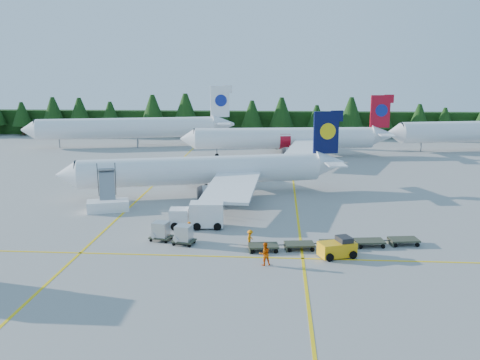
# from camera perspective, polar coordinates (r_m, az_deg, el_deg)

# --- Properties ---
(ground) EXTENTS (320.00, 320.00, 0.00)m
(ground) POSITION_cam_1_polar(r_m,az_deg,el_deg) (53.37, -0.06, -6.01)
(ground) COLOR #989792
(ground) RESTS_ON ground
(taxi_stripe_a) EXTENTS (0.25, 120.00, 0.01)m
(taxi_stripe_a) POSITION_cam_1_polar(r_m,az_deg,el_deg) (74.67, -9.69, -1.00)
(taxi_stripe_a) COLOR yellow
(taxi_stripe_a) RESTS_ON ground
(taxi_stripe_b) EXTENTS (0.25, 120.00, 0.01)m
(taxi_stripe_b) POSITION_cam_1_polar(r_m,az_deg,el_deg) (72.57, 5.84, -1.26)
(taxi_stripe_b) COLOR yellow
(taxi_stripe_b) RESTS_ON ground
(taxi_stripe_cross) EXTENTS (80.00, 0.25, 0.01)m
(taxi_stripe_cross) POSITION_cam_1_polar(r_m,az_deg,el_deg) (47.71, -0.59, -8.20)
(taxi_stripe_cross) COLOR yellow
(taxi_stripe_cross) RESTS_ON ground
(treeline_hedge) EXTENTS (220.00, 4.00, 6.00)m
(treeline_hedge) POSITION_cam_1_polar(r_m,az_deg,el_deg) (133.40, 2.54, 6.05)
(treeline_hedge) COLOR black
(treeline_hedge) RESTS_ON ground
(airliner_navy) EXTENTS (36.17, 29.37, 10.74)m
(airliner_navy) POSITION_cam_1_polar(r_m,az_deg,el_deg) (69.90, -4.66, 0.96)
(airliner_navy) COLOR white
(airliner_navy) RESTS_ON ground
(airliner_red) EXTENTS (39.37, 32.20, 11.48)m
(airliner_red) POSITION_cam_1_polar(r_m,az_deg,el_deg) (101.00, 4.36, 4.44)
(airliner_red) COLOR white
(airliner_red) RESTS_ON ground
(airliner_far_left) EXTENTS (42.87, 13.84, 12.69)m
(airliner_far_left) POSITION_cam_1_polar(r_m,az_deg,el_deg) (117.02, -12.57, 5.46)
(airliner_far_left) COLOR white
(airliner_far_left) RESTS_ON ground
(airliner_far_right) EXTENTS (42.18, 12.83, 12.44)m
(airliner_far_right) POSITION_cam_1_polar(r_m,az_deg,el_deg) (119.42, 24.20, 4.79)
(airliner_far_right) COLOR white
(airliner_far_right) RESTS_ON ground
(airstairs) EXTENTS (5.30, 7.19, 4.28)m
(airstairs) POSITION_cam_1_polar(r_m,az_deg,el_deg) (64.63, -13.92, -2.33)
(airstairs) COLOR white
(airstairs) RESTS_ON ground
(service_truck) EXTENTS (5.71, 2.41, 2.69)m
(service_truck) POSITION_cam_1_polar(r_m,az_deg,el_deg) (56.03, -4.61, -3.76)
(service_truck) COLOR silver
(service_truck) RESTS_ON ground
(baggage_tug) EXTENTS (3.54, 2.71, 1.69)m
(baggage_tug) POSITION_cam_1_polar(r_m,az_deg,el_deg) (48.27, 10.40, -7.13)
(baggage_tug) COLOR #F2A60D
(baggage_tug) RESTS_ON ground
(dolly_train) EXTENTS (16.07, 4.77, 0.16)m
(dolly_train) POSITION_cam_1_polar(r_m,az_deg,el_deg) (50.69, 10.08, -6.58)
(dolly_train) COLOR #363A2A
(dolly_train) RESTS_ON ground
(uld_pair) EXTENTS (4.73, 2.97, 1.56)m
(uld_pair) POSITION_cam_1_polar(r_m,az_deg,el_deg) (51.60, -7.25, -5.52)
(uld_pair) COLOR #363A2A
(uld_pair) RESTS_ON ground
(crew_a) EXTENTS (0.81, 0.70, 1.86)m
(crew_a) POSITION_cam_1_polar(r_m,az_deg,el_deg) (52.07, -5.39, -5.45)
(crew_a) COLOR orange
(crew_a) RESTS_ON ground
(crew_b) EXTENTS (1.17, 1.04, 2.00)m
(crew_b) POSITION_cam_1_polar(r_m,az_deg,el_deg) (45.55, 2.65, -7.87)
(crew_b) COLOR #DD5404
(crew_b) RESTS_ON ground
(crew_c) EXTENTS (0.62, 0.77, 1.61)m
(crew_c) POSITION_cam_1_polar(r_m,az_deg,el_deg) (50.11, 1.09, -6.24)
(crew_c) COLOR orange
(crew_c) RESTS_ON ground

